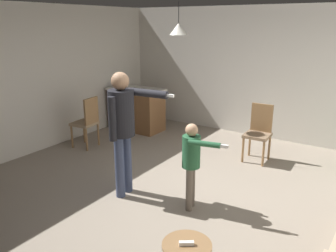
{
  "coord_description": "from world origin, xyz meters",
  "views": [
    {
      "loc": [
        2.32,
        -3.79,
        2.36
      ],
      "look_at": [
        -0.16,
        -0.06,
        1.0
      ],
      "focal_mm": 36.58,
      "sensor_mm": 36.0,
      "label": 1
    }
  ],
  "objects_px": {
    "person_adult": "(123,121)",
    "dining_chair_by_counter": "(259,130)",
    "kitchen_counter": "(136,109)",
    "dining_chair_near_wall": "(87,120)",
    "person_child": "(192,157)",
    "spare_remote_on_table": "(186,243)"
  },
  "relations": [
    {
      "from": "kitchen_counter",
      "to": "person_child",
      "type": "bearing_deg",
      "value": -40.13
    },
    {
      "from": "person_child",
      "to": "dining_chair_by_counter",
      "type": "height_order",
      "value": "person_child"
    },
    {
      "from": "person_child",
      "to": "spare_remote_on_table",
      "type": "height_order",
      "value": "person_child"
    },
    {
      "from": "person_adult",
      "to": "person_child",
      "type": "relative_size",
      "value": 1.5
    },
    {
      "from": "dining_chair_by_counter",
      "to": "dining_chair_near_wall",
      "type": "height_order",
      "value": "same"
    },
    {
      "from": "dining_chair_near_wall",
      "to": "dining_chair_by_counter",
      "type": "bearing_deg",
      "value": -74.5
    },
    {
      "from": "dining_chair_by_counter",
      "to": "person_adult",
      "type": "bearing_deg",
      "value": 61.77
    },
    {
      "from": "person_child",
      "to": "person_adult",
      "type": "bearing_deg",
      "value": -93.1
    },
    {
      "from": "person_adult",
      "to": "kitchen_counter",
      "type": "bearing_deg",
      "value": -149.8
    },
    {
      "from": "spare_remote_on_table",
      "to": "dining_chair_by_counter",
      "type": "bearing_deg",
      "value": 99.37
    },
    {
      "from": "kitchen_counter",
      "to": "dining_chair_near_wall",
      "type": "distance_m",
      "value": 1.46
    },
    {
      "from": "person_adult",
      "to": "spare_remote_on_table",
      "type": "distance_m",
      "value": 2.13
    },
    {
      "from": "person_child",
      "to": "dining_chair_near_wall",
      "type": "relative_size",
      "value": 1.17
    },
    {
      "from": "person_adult",
      "to": "spare_remote_on_table",
      "type": "height_order",
      "value": "person_adult"
    },
    {
      "from": "dining_chair_by_counter",
      "to": "kitchen_counter",
      "type": "bearing_deg",
      "value": -6.67
    },
    {
      "from": "person_adult",
      "to": "dining_chair_by_counter",
      "type": "relative_size",
      "value": 1.75
    },
    {
      "from": "kitchen_counter",
      "to": "person_adult",
      "type": "bearing_deg",
      "value": -54.46
    },
    {
      "from": "kitchen_counter",
      "to": "dining_chair_near_wall",
      "type": "relative_size",
      "value": 1.26
    },
    {
      "from": "kitchen_counter",
      "to": "person_child",
      "type": "distance_m",
      "value": 3.66
    },
    {
      "from": "dining_chair_by_counter",
      "to": "spare_remote_on_table",
      "type": "distance_m",
      "value": 3.5
    },
    {
      "from": "kitchen_counter",
      "to": "person_adult",
      "type": "height_order",
      "value": "person_adult"
    },
    {
      "from": "person_adult",
      "to": "dining_chair_near_wall",
      "type": "xyz_separation_m",
      "value": [
        -1.86,
        1.08,
        -0.54
      ]
    }
  ]
}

